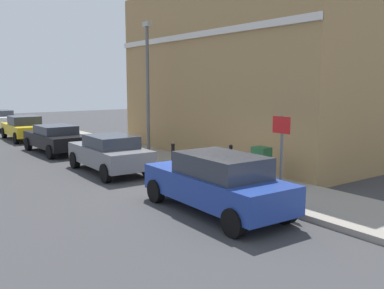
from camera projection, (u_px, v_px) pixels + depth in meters
ground at (194, 192)px, 12.86m from camera, size 80.00×80.00×0.00m
sidewalk at (148, 157)px, 18.75m from camera, size 2.66×30.00×0.15m
corner_building at (255, 73)px, 19.50m from camera, size 6.76×12.39×7.49m
car_blue at (217, 182)px, 10.74m from camera, size 1.89×4.46×1.53m
car_grey at (110, 153)px, 15.66m from camera, size 1.87×4.13×1.40m
car_black at (56, 138)px, 20.15m from camera, size 1.95×4.32×1.32m
car_yellow at (24, 128)px, 24.83m from camera, size 1.91×4.23×1.41m
utility_cabinet at (261, 166)px, 13.36m from camera, size 0.46×0.61×1.15m
bollard_near_cabinet at (231, 158)px, 14.67m from camera, size 0.14×0.14×1.04m
bollard_far_kerb at (173, 156)px, 15.10m from camera, size 0.14×0.14×1.04m
street_sign at (281, 146)px, 11.07m from camera, size 0.08×0.60×2.30m
lamppost at (148, 83)px, 18.43m from camera, size 0.20×0.44×5.72m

